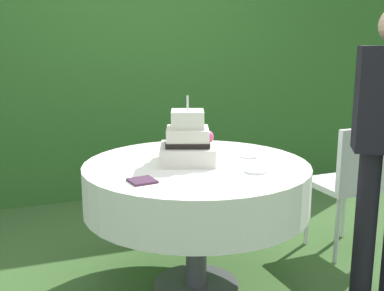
{
  "coord_description": "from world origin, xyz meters",
  "views": [
    {
      "loc": [
        -0.91,
        -2.44,
        1.44
      ],
      "look_at": [
        -0.02,
        0.02,
        0.85
      ],
      "focal_mm": 45.09,
      "sensor_mm": 36.0,
      "label": 1
    }
  ],
  "objects_px": {
    "cake_table": "(196,186)",
    "wedding_cake": "(188,142)",
    "napkin_stack": "(142,181)",
    "serving_plate_near": "(256,171)",
    "serving_plate_far": "(250,156)",
    "garden_chair": "(352,177)"
  },
  "relations": [
    {
      "from": "cake_table",
      "to": "wedding_cake",
      "type": "height_order",
      "value": "wedding_cake"
    },
    {
      "from": "wedding_cake",
      "to": "napkin_stack",
      "type": "xyz_separation_m",
      "value": [
        -0.34,
        -0.29,
        -0.11
      ]
    },
    {
      "from": "serving_plate_near",
      "to": "serving_plate_far",
      "type": "distance_m",
      "value": 0.32
    },
    {
      "from": "serving_plate_near",
      "to": "napkin_stack",
      "type": "distance_m",
      "value": 0.6
    },
    {
      "from": "wedding_cake",
      "to": "serving_plate_near",
      "type": "distance_m",
      "value": 0.43
    },
    {
      "from": "cake_table",
      "to": "wedding_cake",
      "type": "distance_m",
      "value": 0.25
    },
    {
      "from": "serving_plate_near",
      "to": "wedding_cake",
      "type": "bearing_deg",
      "value": 129.44
    },
    {
      "from": "serving_plate_near",
      "to": "serving_plate_far",
      "type": "bearing_deg",
      "value": 68.87
    },
    {
      "from": "wedding_cake",
      "to": "serving_plate_far",
      "type": "distance_m",
      "value": 0.39
    },
    {
      "from": "wedding_cake",
      "to": "garden_chair",
      "type": "distance_m",
      "value": 1.2
    },
    {
      "from": "garden_chair",
      "to": "cake_table",
      "type": "bearing_deg",
      "value": -176.44
    },
    {
      "from": "serving_plate_near",
      "to": "serving_plate_far",
      "type": "xyz_separation_m",
      "value": [
        0.12,
        0.3,
        0.0
      ]
    },
    {
      "from": "napkin_stack",
      "to": "garden_chair",
      "type": "xyz_separation_m",
      "value": [
        1.49,
        0.31,
        -0.22
      ]
    },
    {
      "from": "cake_table",
      "to": "serving_plate_far",
      "type": "relative_size",
      "value": 12.65
    },
    {
      "from": "serving_plate_far",
      "to": "napkin_stack",
      "type": "relative_size",
      "value": 0.82
    },
    {
      "from": "napkin_stack",
      "to": "garden_chair",
      "type": "distance_m",
      "value": 1.54
    },
    {
      "from": "cake_table",
      "to": "napkin_stack",
      "type": "bearing_deg",
      "value": -147.22
    },
    {
      "from": "serving_plate_far",
      "to": "napkin_stack",
      "type": "xyz_separation_m",
      "value": [
        -0.72,
        -0.27,
        -0.0
      ]
    },
    {
      "from": "serving_plate_near",
      "to": "serving_plate_far",
      "type": "relative_size",
      "value": 1.17
    },
    {
      "from": "cake_table",
      "to": "serving_plate_far",
      "type": "xyz_separation_m",
      "value": [
        0.35,
        0.03,
        0.14
      ]
    },
    {
      "from": "serving_plate_far",
      "to": "cake_table",
      "type": "bearing_deg",
      "value": -175.53
    },
    {
      "from": "cake_table",
      "to": "garden_chair",
      "type": "distance_m",
      "value": 1.13
    }
  ]
}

